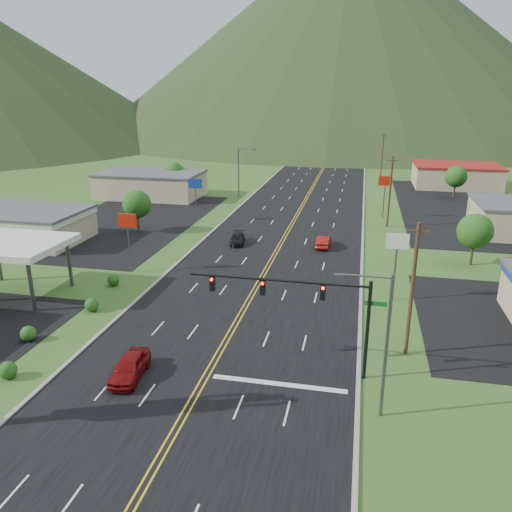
% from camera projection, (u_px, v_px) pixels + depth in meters
% --- Properties ---
extents(traffic_signal, '(13.10, 0.43, 7.00)m').
position_uv_depth(traffic_signal, '(307.00, 300.00, 32.86)').
color(traffic_signal, black).
rests_on(traffic_signal, ground).
extents(streetlight_east, '(3.28, 0.25, 9.00)m').
position_uv_depth(streetlight_east, '(382.00, 337.00, 28.28)').
color(streetlight_east, '#59595E').
rests_on(streetlight_east, ground).
extents(streetlight_west, '(3.28, 0.25, 9.00)m').
position_uv_depth(streetlight_west, '(240.00, 169.00, 88.47)').
color(streetlight_west, '#59595E').
rests_on(streetlight_west, ground).
extents(gas_canopy, '(10.00, 8.00, 5.30)m').
position_uv_depth(gas_canopy, '(9.00, 246.00, 46.04)').
color(gas_canopy, white).
rests_on(gas_canopy, ground).
extents(building_west_mid, '(14.40, 10.40, 4.10)m').
position_uv_depth(building_west_mid, '(27.00, 224.00, 63.68)').
color(building_west_mid, '#C8AA8A').
rests_on(building_west_mid, ground).
extents(building_west_far, '(18.40, 11.40, 4.50)m').
position_uv_depth(building_west_far, '(151.00, 184.00, 90.75)').
color(building_west_far, '#C8AA8A').
rests_on(building_west_far, ground).
extents(building_east_far, '(16.40, 12.40, 4.50)m').
position_uv_depth(building_east_far, '(456.00, 175.00, 100.16)').
color(building_east_far, '#C8AA8A').
rests_on(building_east_far, ground).
extents(pole_sign_west_a, '(2.00, 0.18, 6.40)m').
position_uv_depth(pole_sign_west_a, '(128.00, 226.00, 51.84)').
color(pole_sign_west_a, '#59595E').
rests_on(pole_sign_west_a, ground).
extents(pole_sign_west_b, '(2.00, 0.18, 6.40)m').
position_uv_depth(pole_sign_west_b, '(195.00, 188.00, 72.26)').
color(pole_sign_west_b, '#59595E').
rests_on(pole_sign_west_b, ground).
extents(pole_sign_east_a, '(2.00, 0.18, 6.40)m').
position_uv_depth(pole_sign_east_a, '(397.00, 248.00, 44.67)').
color(pole_sign_east_a, '#59595E').
rests_on(pole_sign_east_a, ground).
extents(pole_sign_east_b, '(2.00, 0.18, 6.40)m').
position_uv_depth(pole_sign_east_b, '(385.00, 185.00, 74.38)').
color(pole_sign_east_b, '#59595E').
rests_on(pole_sign_east_b, ground).
extents(tree_west_a, '(3.84, 3.84, 5.82)m').
position_uv_depth(tree_west_a, '(137.00, 204.00, 67.31)').
color(tree_west_a, '#382314').
rests_on(tree_west_a, ground).
extents(tree_west_b, '(3.84, 3.84, 5.82)m').
position_uv_depth(tree_west_b, '(174.00, 173.00, 93.36)').
color(tree_west_b, '#382314').
rests_on(tree_west_b, ground).
extents(tree_east_a, '(3.84, 3.84, 5.82)m').
position_uv_depth(tree_east_a, '(475.00, 231.00, 54.41)').
color(tree_east_a, '#382314').
rests_on(tree_east_a, ground).
extents(tree_east_b, '(3.84, 3.84, 5.82)m').
position_uv_depth(tree_east_b, '(456.00, 177.00, 88.90)').
color(tree_east_b, '#382314').
rests_on(tree_east_b, ground).
extents(utility_pole_a, '(1.60, 0.28, 10.00)m').
position_uv_depth(utility_pole_a, '(412.00, 289.00, 35.27)').
color(utility_pole_a, '#382314').
rests_on(utility_pole_a, ground).
extents(utility_pole_b, '(1.60, 0.28, 10.00)m').
position_uv_depth(utility_pole_b, '(390.00, 191.00, 69.61)').
color(utility_pole_b, '#382314').
rests_on(utility_pole_b, ground).
extents(utility_pole_c, '(1.60, 0.28, 10.00)m').
position_uv_depth(utility_pole_c, '(382.00, 156.00, 106.75)').
color(utility_pole_c, '#382314').
rests_on(utility_pole_c, ground).
extents(utility_pole_d, '(1.60, 0.28, 10.00)m').
position_uv_depth(utility_pole_d, '(378.00, 139.00, 143.88)').
color(utility_pole_d, '#382314').
rests_on(utility_pole_d, ground).
extents(mountain_n, '(220.00, 220.00, 85.00)m').
position_uv_depth(mountain_n, '(349.00, 32.00, 213.65)').
color(mountain_n, '#1D3015').
rests_on(mountain_n, ground).
extents(car_red_near, '(2.24, 4.70, 1.55)m').
position_uv_depth(car_red_near, '(130.00, 367.00, 33.54)').
color(car_red_near, maroon).
rests_on(car_red_near, ground).
extents(car_dark_mid, '(2.37, 4.41, 1.22)m').
position_uv_depth(car_dark_mid, '(237.00, 239.00, 63.02)').
color(car_dark_mid, black).
rests_on(car_dark_mid, ground).
extents(car_red_far, '(1.69, 4.33, 1.41)m').
position_uv_depth(car_red_far, '(324.00, 242.00, 61.66)').
color(car_red_far, '#9F1611').
rests_on(car_red_far, ground).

